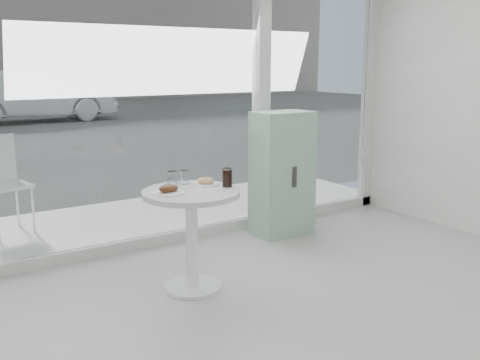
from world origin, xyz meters
TOP-DOWN VIEW (x-y plane):
  - storefront at (0.07, 3.00)m, footprint 5.00×0.14m
  - main_table at (-0.50, 1.90)m, footprint 0.72×0.72m
  - patio_deck at (0.00, 3.80)m, footprint 5.60×1.60m
  - mint_cabinet at (0.90, 2.63)m, footprint 0.58×0.40m
  - patio_chair at (-1.46, 4.04)m, footprint 0.50×0.50m
  - car_silver at (1.26, 15.06)m, footprint 4.61×1.71m
  - plate_fritter at (-0.68, 1.90)m, footprint 0.24×0.24m
  - plate_donut at (-0.32, 2.00)m, footprint 0.21×0.21m
  - water_tumbler_a at (-0.57, 2.07)m, footprint 0.08×0.08m
  - water_tumbler_b at (-0.44, 2.12)m, footprint 0.07×0.07m
  - cola_glass at (-0.21, 1.86)m, footprint 0.07×0.07m

SIDE VIEW (x-z plane):
  - patio_deck at x=0.00m, z-range 0.00..0.05m
  - main_table at x=-0.50m, z-range 0.17..0.94m
  - patio_chair at x=-1.46m, z-range 0.11..1.06m
  - mint_cabinet at x=0.90m, z-range 0.00..1.23m
  - car_silver at x=1.26m, z-range 0.00..1.51m
  - plate_donut at x=-0.32m, z-range 0.76..0.82m
  - plate_fritter at x=-0.68m, z-range 0.76..0.83m
  - water_tumbler_b at x=-0.44m, z-range 0.76..0.87m
  - water_tumbler_a at x=-0.57m, z-range 0.76..0.89m
  - cola_glass at x=-0.21m, z-range 0.77..0.91m
  - storefront at x=0.07m, z-range 0.21..3.21m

